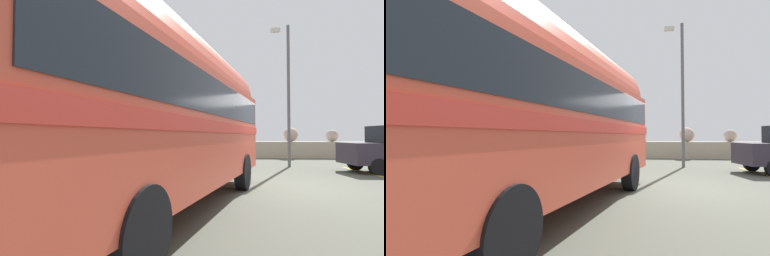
% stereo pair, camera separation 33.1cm
% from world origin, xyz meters
% --- Properties ---
extents(ground, '(32.00, 26.00, 0.02)m').
position_xyz_m(ground, '(0.00, 0.00, 0.01)').
color(ground, '#515347').
extents(breakwater, '(31.36, 2.45, 2.49)m').
position_xyz_m(breakwater, '(-0.44, 11.81, 0.71)').
color(breakwater, '#B8AA92').
rests_on(breakwater, ground).
extents(vintage_coach, '(4.75, 8.91, 3.70)m').
position_xyz_m(vintage_coach, '(-2.83, -2.55, 2.05)').
color(vintage_coach, black).
rests_on(vintage_coach, ground).
extents(lamp_post, '(0.81, 0.54, 6.78)m').
position_xyz_m(lamp_post, '(1.61, 5.71, 3.80)').
color(lamp_post, '#5B5B60').
rests_on(lamp_post, ground).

